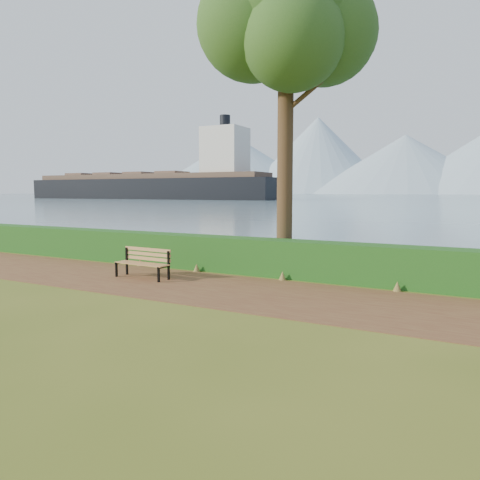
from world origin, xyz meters
The scene contains 7 objects.
ground centered at (0.00, 0.00, 0.00)m, with size 140.00×140.00×0.00m, color #4B5A19.
path centered at (0.00, 0.30, 0.01)m, with size 40.00×3.40×0.01m, color #592F1E.
hedge centered at (0.00, 2.60, 0.50)m, with size 32.00×0.85×1.00m, color #144815.
mountains centered at (-9.17, 406.05, 27.70)m, with size 585.00×190.00×70.00m.
bench centered at (-1.79, 0.56, 0.46)m, with size 1.63×0.55×0.81m.
tree centered at (1.13, 3.21, 7.10)m, with size 4.74×4.00×9.55m.
cargo_ship centered at (-79.86, 98.43, 3.64)m, with size 80.79×15.01×24.42m.
Camera 1 is at (6.40, -9.09, 2.33)m, focal length 35.00 mm.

